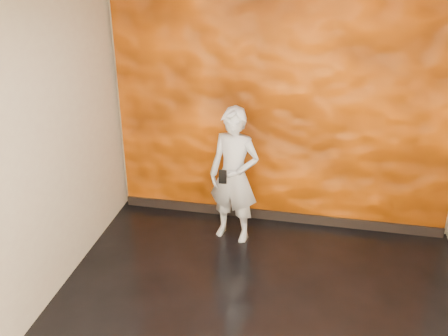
{
  "coord_description": "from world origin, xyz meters",
  "views": [
    {
      "loc": [
        0.42,
        -3.41,
        3.26
      ],
      "look_at": [
        -0.52,
        1.16,
        1.02
      ],
      "focal_mm": 40.0,
      "sensor_mm": 36.0,
      "label": 1
    }
  ],
  "objects": [
    {
      "name": "phone",
      "position": [
        -0.54,
        1.2,
        0.9
      ],
      "size": [
        0.09,
        0.02,
        0.16
      ],
      "primitive_type": "cube",
      "rotation": [
        0.0,
        0.0,
        0.06
      ],
      "color": "black",
      "rests_on": "man"
    },
    {
      "name": "room",
      "position": [
        0.0,
        0.0,
        1.4
      ],
      "size": [
        4.02,
        4.02,
        2.81
      ],
      "color": "black",
      "rests_on": "ground"
    },
    {
      "name": "man",
      "position": [
        -0.46,
        1.46,
        0.79
      ],
      "size": [
        0.64,
        0.49,
        1.58
      ],
      "primitive_type": "imported",
      "rotation": [
        0.0,
        0.0,
        -0.21
      ],
      "color": "#AEB2BE",
      "rests_on": "ground"
    },
    {
      "name": "feature_wall",
      "position": [
        0.0,
        1.96,
        1.38
      ],
      "size": [
        3.9,
        0.06,
        2.75
      ],
      "primitive_type": "cube",
      "color": "#F26103",
      "rests_on": "ground"
    },
    {
      "name": "baseboard",
      "position": [
        0.0,
        1.92,
        0.06
      ],
      "size": [
        3.9,
        0.04,
        0.12
      ],
      "primitive_type": "cube",
      "color": "black",
      "rests_on": "ground"
    }
  ]
}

